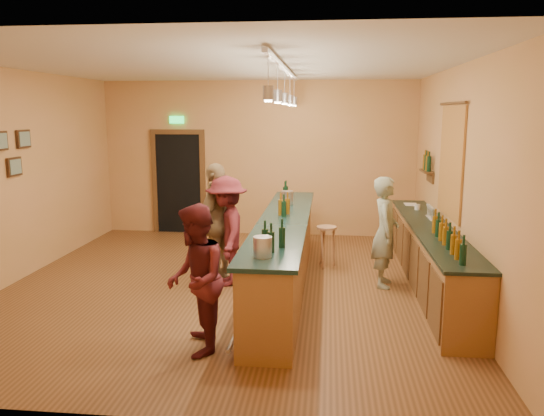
# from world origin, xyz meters

# --- Properties ---
(floor) EXTENTS (7.00, 7.00, 0.00)m
(floor) POSITION_xyz_m (0.00, 0.00, 0.00)
(floor) COLOR #583519
(floor) RESTS_ON ground
(ceiling) EXTENTS (6.50, 7.00, 0.02)m
(ceiling) POSITION_xyz_m (0.00, 0.00, 3.20)
(ceiling) COLOR silver
(ceiling) RESTS_ON wall_back
(wall_back) EXTENTS (6.50, 0.02, 3.20)m
(wall_back) POSITION_xyz_m (0.00, 3.50, 1.60)
(wall_back) COLOR #B58444
(wall_back) RESTS_ON floor
(wall_front) EXTENTS (6.50, 0.02, 3.20)m
(wall_front) POSITION_xyz_m (0.00, -3.50, 1.60)
(wall_front) COLOR #B58444
(wall_front) RESTS_ON floor
(wall_left) EXTENTS (0.02, 7.00, 3.20)m
(wall_left) POSITION_xyz_m (-3.25, 0.00, 1.60)
(wall_left) COLOR #B58444
(wall_left) RESTS_ON floor
(wall_right) EXTENTS (0.02, 7.00, 3.20)m
(wall_right) POSITION_xyz_m (3.25, 0.00, 1.60)
(wall_right) COLOR #B58444
(wall_right) RESTS_ON floor
(doorway) EXTENTS (1.15, 0.09, 2.48)m
(doorway) POSITION_xyz_m (-1.70, 3.47, 1.13)
(doorway) COLOR black
(doorway) RESTS_ON wall_back
(tapestry) EXTENTS (0.03, 1.40, 1.60)m
(tapestry) POSITION_xyz_m (3.23, 0.40, 1.85)
(tapestry) COLOR maroon
(tapestry) RESTS_ON wall_right
(bottle_shelf) EXTENTS (0.17, 0.55, 0.54)m
(bottle_shelf) POSITION_xyz_m (3.17, 1.90, 1.67)
(bottle_shelf) COLOR #4B2C16
(bottle_shelf) RESTS_ON wall_right
(back_counter) EXTENTS (0.60, 4.55, 1.27)m
(back_counter) POSITION_xyz_m (2.97, 0.18, 0.49)
(back_counter) COLOR brown
(back_counter) RESTS_ON floor
(tasting_bar) EXTENTS (0.74, 5.10, 1.38)m
(tasting_bar) POSITION_xyz_m (0.85, -0.00, 0.61)
(tasting_bar) COLOR brown
(tasting_bar) RESTS_ON floor
(pendant_track) EXTENTS (0.11, 4.60, 0.50)m
(pendant_track) POSITION_xyz_m (0.85, -0.00, 2.98)
(pendant_track) COLOR silver
(pendant_track) RESTS_ON ceiling
(bartender) EXTENTS (0.45, 0.63, 1.64)m
(bartender) POSITION_xyz_m (2.32, 0.27, 0.82)
(bartender) COLOR gray
(bartender) RESTS_ON floor
(customer_a) EXTENTS (0.77, 0.90, 1.61)m
(customer_a) POSITION_xyz_m (0.09, -2.20, 0.81)
(customer_a) COLOR #59191E
(customer_a) RESTS_ON floor
(customer_b) EXTENTS (0.73, 1.14, 1.81)m
(customer_b) POSITION_xyz_m (-0.20, 0.33, 0.90)
(customer_b) COLOR #997A51
(customer_b) RESTS_ON floor
(customer_c) EXTENTS (0.86, 1.18, 1.64)m
(customer_c) POSITION_xyz_m (-0.01, 0.10, 0.82)
(customer_c) COLOR #59191E
(customer_c) RESTS_ON floor
(bar_stool) EXTENTS (0.33, 0.33, 0.68)m
(bar_stool) POSITION_xyz_m (1.46, 1.18, 0.54)
(bar_stool) COLOR #936842
(bar_stool) RESTS_ON floor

